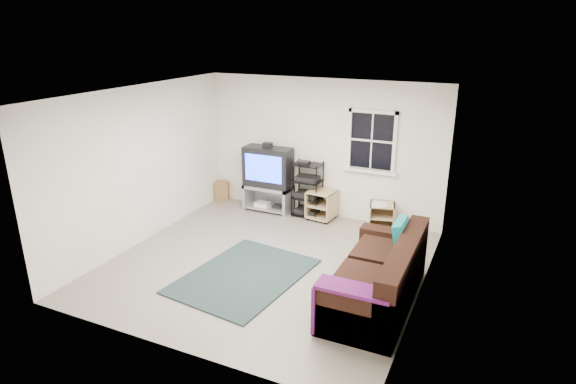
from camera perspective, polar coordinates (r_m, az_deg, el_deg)
The scene contains 8 objects.
room at distance 8.70m, azimuth 9.87°, elevation 5.52°, with size 4.60×4.62×4.60m.
tv_unit at distance 9.36m, azimuth -2.36°, elevation 2.18°, with size 0.94×0.47×1.37m.
av_rack at distance 9.16m, azimuth 2.29°, elevation -0.09°, with size 0.54×0.39×1.08m.
side_table_left at distance 9.11m, azimuth 4.12°, elevation -1.37°, with size 0.53×0.53×0.56m.
side_table_right at distance 8.82m, azimuth 11.03°, elevation -2.55°, with size 0.52×0.52×0.50m.
sofa at distance 6.50m, azimuth 10.74°, elevation -10.10°, with size 0.95×2.15×0.98m.
shag_rug at distance 7.18m, azimuth -5.21°, elevation -9.86°, with size 1.48×2.04×0.02m, color black.
paper_bag at distance 10.18m, azimuth -7.83°, elevation 0.14°, with size 0.28×0.18×0.40m, color brown.
Camera 1 is at (3.08, -5.92, 3.49)m, focal length 30.00 mm.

